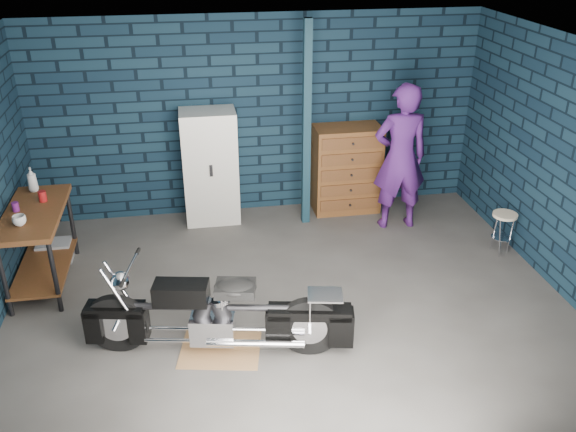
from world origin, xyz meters
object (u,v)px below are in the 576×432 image
object	(u,v)px
person	(400,157)
workbench	(41,247)
motorcycle	(218,310)
storage_bin	(55,251)
shop_stool	(502,233)
tool_chest	(347,169)
locker	(210,167)

from	to	relation	value
person	workbench	bearing A→B (deg)	9.96
workbench	person	size ratio (longest dim) A/B	0.72
motorcycle	person	size ratio (longest dim) A/B	1.11
motorcycle	storage_bin	distance (m)	2.80
storage_bin	shop_stool	xyz separation A→B (m)	(5.43, -0.75, 0.15)
person	tool_chest	distance (m)	0.88
motorcycle	tool_chest	world-z (taller)	tool_chest
locker	person	bearing A→B (deg)	-13.71
person	locker	size ratio (longest dim) A/B	1.27
workbench	motorcycle	world-z (taller)	motorcycle
motorcycle	locker	distance (m)	2.88
workbench	tool_chest	xyz separation A→B (m)	(3.86, 1.30, 0.16)
locker	shop_stool	xyz separation A→B (m)	(3.47, -1.54, -0.50)
person	locker	bearing A→B (deg)	-12.84
motorcycle	storage_bin	bearing A→B (deg)	143.06
workbench	shop_stool	distance (m)	5.46
locker	tool_chest	distance (m)	1.89
workbench	person	distance (m)	4.50
person	tool_chest	xyz separation A→B (m)	(-0.54, 0.59, -0.37)
workbench	locker	size ratio (longest dim) A/B	0.91
workbench	storage_bin	size ratio (longest dim) A/B	3.53
storage_bin	shop_stool	bearing A→B (deg)	-7.83
motorcycle	tool_chest	xyz separation A→B (m)	(1.99, 2.87, 0.13)
storage_bin	person	bearing A→B (deg)	2.67
storage_bin	shop_stool	world-z (taller)	shop_stool
motorcycle	shop_stool	size ratio (longest dim) A/B	4.00
motorcycle	tool_chest	distance (m)	3.49
tool_chest	shop_stool	world-z (taller)	tool_chest
storage_bin	tool_chest	distance (m)	3.96
motorcycle	person	xyz separation A→B (m)	(2.53, 2.27, 0.50)
storage_bin	locker	world-z (taller)	locker
shop_stool	motorcycle	bearing A→B (deg)	-159.68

